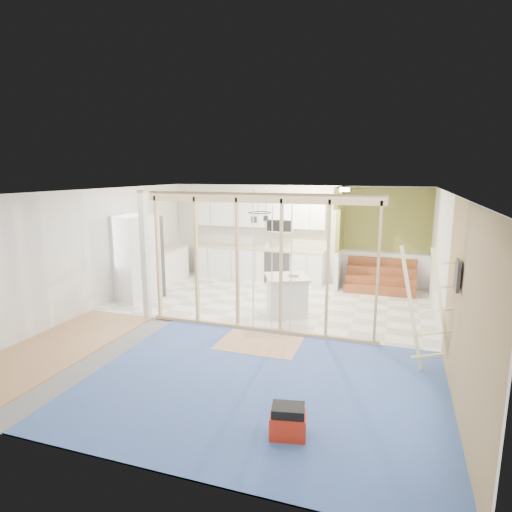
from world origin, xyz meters
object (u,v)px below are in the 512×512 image
(toolbox, at_px, (288,422))
(ladder, at_px, (430,310))
(fridge, at_px, (135,258))
(island, at_px, (287,295))

(toolbox, xyz_separation_m, ladder, (1.57, 2.20, 0.79))
(ladder, bearing_deg, fridge, 157.16)
(toolbox, bearing_deg, island, 93.77)
(fridge, distance_m, toolbox, 6.26)
(island, height_order, toolbox, island)
(island, bearing_deg, fridge, 156.68)
(fridge, relative_size, toolbox, 4.34)
(fridge, xyz_separation_m, toolbox, (4.68, -4.08, -0.80))
(toolbox, height_order, ladder, ladder)
(toolbox, distance_m, ladder, 2.82)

